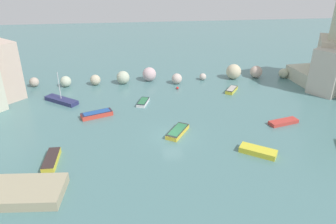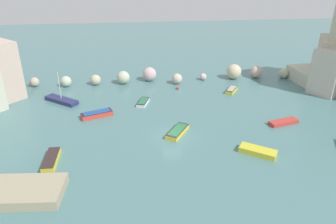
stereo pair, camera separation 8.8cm
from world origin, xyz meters
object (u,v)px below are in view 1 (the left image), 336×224
Objects in this scene: stone_dock at (11,192)px; channel_buoy at (177,88)px; moored_boat_4 at (178,131)px; moored_boat_8 at (258,151)px; moored_boat_5 at (143,102)px; moored_boat_3 at (51,160)px; moored_boat_2 at (283,122)px; moored_boat_7 at (232,90)px; moored_boat_6 at (61,100)px; moored_boat_1 at (97,114)px.

stone_dock reaches higher than channel_buoy.
moored_boat_4 is 9.99m from moored_boat_8.
moored_boat_5 is (-6.01, -5.32, 0.05)m from channel_buoy.
stone_dock is 2.29× the size of moored_boat_3.
moored_boat_5 reaches higher than moored_boat_2.
moored_boat_5 is at bearing 53.78° from moored_boat_4.
stone_dock reaches higher than moored_boat_7.
moored_boat_4 reaches higher than channel_buoy.
moored_boat_8 is (22.60, -0.91, -0.01)m from moored_boat_3.
moored_boat_6 is 29.96m from moored_boat_8.
moored_boat_1 is at bearing 91.81° from moored_boat_4.
moored_boat_2 is 29.21m from moored_boat_3.
moored_boat_5 is at bearing 28.17° from moored_boat_6.
moored_boat_5 reaches higher than channel_buoy.
stone_dock is 1.74× the size of moored_boat_6.
moored_boat_6 reaches higher than moored_boat_4.
moored_boat_1 reaches higher than moored_boat_2.
stone_dock is at bearing 163.35° from moored_boat_7.
moored_boat_6 is at bearing -169.81° from channel_buoy.
stone_dock is 19.53m from moored_boat_4.
channel_buoy is at bearing 116.58° from moored_boat_2.
moored_boat_3 is 0.98× the size of moored_boat_4.
stone_dock is 2.29× the size of moored_boat_8.
moored_boat_2 is 1.28× the size of moored_boat_7.
moored_boat_7 is 18.70m from moored_boat_8.
moored_boat_4 is at bearing -178.90° from moored_boat_8.
moored_boat_8 is at bearing -92.51° from moored_boat_3.
moored_boat_2 is 1.01× the size of moored_boat_3.
moored_boat_8 is at bearing 9.63° from stone_dock.
moored_boat_7 is at bearing -7.92° from moored_boat_4.
moored_boat_3 is at bearing -147.13° from moored_boat_8.
moored_boat_7 is (25.18, 17.61, -0.02)m from moored_boat_3.
moored_boat_7 is (27.03, 1.21, -0.01)m from moored_boat_6.
moored_boat_5 is 0.81× the size of moored_boat_8.
moored_boat_3 is (2.53, 5.18, -0.16)m from stone_dock.
moored_boat_1 reaches higher than moored_boat_3.
moored_boat_4 is 1.02× the size of moored_boat_8.
moored_boat_3 is 15.07m from moored_boat_4.
moored_boat_1 is 1.32× the size of moored_boat_5.
moored_boat_4 reaches higher than moored_boat_2.
moored_boat_7 is at bearing -13.50° from channel_buoy.
moored_boat_3 is 16.51m from moored_boat_6.
moored_boat_3 is at bearing 158.89° from moored_boat_7.
moored_boat_6 is (-12.32, 2.02, 0.06)m from moored_boat_5.
moored_boat_1 is 25.24m from moored_boat_2.
moored_boat_8 is at bearing -154.01° from moored_boat_7.
moored_boat_3 is at bearing 140.19° from moored_boat_4.
channel_buoy is 0.14× the size of moored_boat_7.
channel_buoy is 0.08× the size of moored_boat_6.
moored_boat_2 is 1.00× the size of moored_boat_4.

